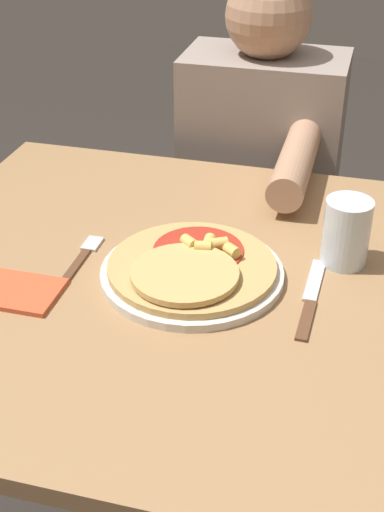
{
  "coord_description": "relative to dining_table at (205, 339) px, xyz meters",
  "views": [
    {
      "loc": [
        0.22,
        -0.93,
        1.41
      ],
      "look_at": [
        -0.02,
        0.01,
        0.81
      ],
      "focal_mm": 50.0,
      "sensor_mm": 36.0,
      "label": 1
    }
  ],
  "objects": [
    {
      "name": "dining_table",
      "position": [
        0.0,
        0.0,
        0.0
      ],
      "size": [
        1.08,
        0.9,
        0.77
      ],
      "color": "#9E754C",
      "rests_on": "ground_plane"
    },
    {
      "name": "plate",
      "position": [
        -0.02,
        0.01,
        0.13
      ],
      "size": [
        0.3,
        0.3,
        0.01
      ],
      "color": "silver",
      "rests_on": "dining_table"
    },
    {
      "name": "pizza",
      "position": [
        -0.02,
        0.0,
        0.14
      ],
      "size": [
        0.27,
        0.27,
        0.04
      ],
      "color": "tan",
      "rests_on": "plate"
    },
    {
      "name": "fork",
      "position": [
        -0.22,
        0.01,
        0.12
      ],
      "size": [
        0.03,
        0.18,
        0.0
      ],
      "color": "brown",
      "rests_on": "dining_table"
    },
    {
      "name": "knife",
      "position": [
        0.17,
        -0.01,
        0.12
      ],
      "size": [
        0.03,
        0.22,
        0.0
      ],
      "color": "brown",
      "rests_on": "dining_table"
    },
    {
      "name": "drinking_glass",
      "position": [
        0.21,
        0.12,
        0.18
      ],
      "size": [
        0.08,
        0.08,
        0.11
      ],
      "color": "silver",
      "rests_on": "dining_table"
    },
    {
      "name": "napkin",
      "position": [
        -0.28,
        -0.11,
        0.12
      ],
      "size": [
        0.14,
        0.1,
        0.01
      ],
      "color": "#C6512D",
      "rests_on": "dining_table"
    },
    {
      "name": "person_diner",
      "position": [
        -0.02,
        0.63,
        0.01
      ],
      "size": [
        0.37,
        0.52,
        1.14
      ],
      "color": "#2D2D38",
      "rests_on": "ground_plane"
    }
  ]
}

